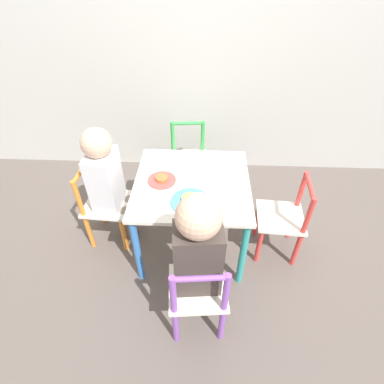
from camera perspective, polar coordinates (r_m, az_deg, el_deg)
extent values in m
plane|color=#5B514C|center=(1.94, 0.00, -9.22)|extent=(6.00, 6.00, 0.00)
cube|color=silver|center=(1.61, 0.00, 1.69)|extent=(0.62, 0.62, 0.02)
cylinder|color=#387AD1|center=(1.62, -10.39, -10.92)|extent=(0.04, 0.04, 0.46)
cylinder|color=teal|center=(1.60, 9.64, -11.63)|extent=(0.04, 0.04, 0.46)
cylinder|color=yellow|center=(2.00, -7.55, 1.49)|extent=(0.04, 0.04, 0.46)
cylinder|color=#E5599E|center=(1.99, 8.32, 1.04)|extent=(0.04, 0.04, 0.46)
cube|color=silver|center=(1.43, 1.07, -17.74)|extent=(0.28, 0.28, 0.02)
cylinder|color=#8E51BC|center=(1.61, 4.69, -16.91)|extent=(0.03, 0.03, 0.26)
cylinder|color=#8E51BC|center=(1.60, -3.22, -17.26)|extent=(0.03, 0.03, 0.26)
cylinder|color=#8E51BC|center=(1.51, 5.67, -23.70)|extent=(0.03, 0.03, 0.26)
cylinder|color=#8E51BC|center=(1.50, -3.15, -24.14)|extent=(0.03, 0.03, 0.26)
cylinder|color=#8E51BC|center=(1.28, 6.47, -18.67)|extent=(0.03, 0.03, 0.25)
cylinder|color=#8E51BC|center=(1.27, -3.60, -19.16)|extent=(0.03, 0.03, 0.25)
cylinder|color=#8E51BC|center=(1.17, 1.56, -16.13)|extent=(0.21, 0.04, 0.02)
cube|color=silver|center=(1.85, -15.75, -2.19)|extent=(0.28, 0.28, 0.02)
cylinder|color=orange|center=(1.85, -12.88, -7.86)|extent=(0.03, 0.03, 0.26)
cylinder|color=orange|center=(1.98, -11.22, -3.32)|extent=(0.03, 0.03, 0.26)
cylinder|color=orange|center=(1.92, -18.96, -7.13)|extent=(0.03, 0.03, 0.26)
cylinder|color=orange|center=(2.05, -16.92, -2.81)|extent=(0.03, 0.03, 0.26)
cylinder|color=orange|center=(1.74, -20.77, -1.36)|extent=(0.03, 0.03, 0.25)
cylinder|color=orange|center=(1.89, -18.42, 2.92)|extent=(0.03, 0.03, 0.25)
cylinder|color=orange|center=(1.75, -20.38, 3.76)|extent=(0.04, 0.21, 0.02)
cube|color=silver|center=(1.78, 16.46, -4.60)|extent=(0.28, 0.28, 0.02)
cylinder|color=#DB3D38|center=(1.93, 12.27, -5.11)|extent=(0.03, 0.03, 0.26)
cylinder|color=#DB3D38|center=(1.79, 12.61, -9.96)|extent=(0.03, 0.03, 0.26)
cylinder|color=#DB3D38|center=(1.97, 18.41, -5.46)|extent=(0.03, 0.03, 0.26)
cylinder|color=#DB3D38|center=(1.83, 19.29, -10.22)|extent=(0.03, 0.03, 0.26)
cylinder|color=#DB3D38|center=(1.80, 20.12, 0.30)|extent=(0.03, 0.03, 0.25)
cylinder|color=#DB3D38|center=(1.65, 21.25, -4.46)|extent=(0.03, 0.03, 0.25)
cylinder|color=#DB3D38|center=(1.65, 21.58, 0.98)|extent=(0.04, 0.21, 0.02)
cube|color=silver|center=(2.13, -0.67, 6.03)|extent=(0.28, 0.28, 0.02)
cylinder|color=green|center=(2.13, -3.37, 1.23)|extent=(0.03, 0.03, 0.26)
cylinder|color=green|center=(2.14, 2.31, 1.40)|extent=(0.03, 0.03, 0.26)
cylinder|color=green|center=(2.30, -3.39, 4.58)|extent=(0.03, 0.03, 0.26)
cylinder|color=green|center=(2.31, 1.89, 4.74)|extent=(0.03, 0.03, 0.26)
cylinder|color=green|center=(2.16, -3.67, 10.16)|extent=(0.03, 0.03, 0.25)
cylinder|color=green|center=(2.16, 2.04, 10.31)|extent=(0.03, 0.03, 0.25)
cylinder|color=green|center=(2.10, -0.84, 12.96)|extent=(0.21, 0.04, 0.02)
cylinder|color=#7A6B5B|center=(1.61, 2.58, -16.46)|extent=(0.07, 0.07, 0.28)
cylinder|color=#7A6B5B|center=(1.60, -1.14, -16.63)|extent=(0.07, 0.07, 0.28)
cube|color=#423833|center=(1.28, 1.11, -12.67)|extent=(0.21, 0.16, 0.35)
sphere|color=#DBB293|center=(1.09, 1.28, -4.72)|extent=(0.18, 0.18, 0.18)
cylinder|color=#7A6B5B|center=(1.87, -12.04, -6.49)|extent=(0.07, 0.07, 0.28)
cylinder|color=#7A6B5B|center=(1.94, -11.27, -4.34)|extent=(0.07, 0.07, 0.28)
cube|color=silver|center=(1.73, -16.19, 2.14)|extent=(0.15, 0.21, 0.35)
sphere|color=#DBB293|center=(1.60, -17.78, 8.89)|extent=(0.16, 0.16, 0.16)
cylinder|color=#4C9EE0|center=(1.48, -0.28, -1.82)|extent=(0.20, 0.20, 0.01)
cylinder|color=gold|center=(1.47, -0.28, -1.41)|extent=(0.09, 0.09, 0.02)
cylinder|color=#E54C47|center=(1.61, -5.75, 2.25)|extent=(0.15, 0.15, 0.01)
cylinder|color=#CC6633|center=(1.61, -5.78, 2.64)|extent=(0.07, 0.07, 0.02)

